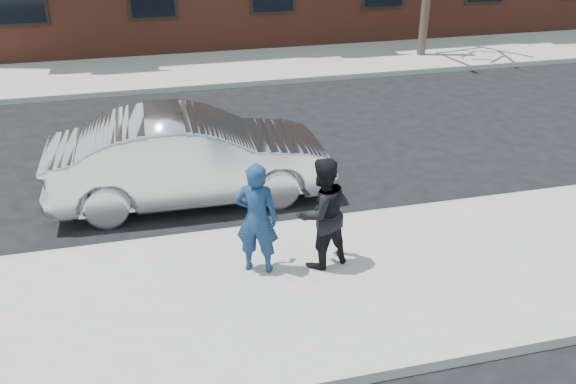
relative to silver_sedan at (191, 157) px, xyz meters
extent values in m
plane|color=black|center=(3.62, -3.07, -0.80)|extent=(100.00, 100.00, 0.00)
cube|color=gray|center=(3.62, -3.32, -0.73)|extent=(50.00, 3.50, 0.15)
cube|color=#999691|center=(3.62, -1.52, -0.73)|extent=(50.00, 0.10, 0.15)
cube|color=gray|center=(3.62, 8.18, -0.73)|extent=(50.00, 3.50, 0.15)
cube|color=#999691|center=(3.62, 6.38, -0.73)|extent=(50.00, 0.10, 0.15)
imported|color=silver|center=(0.00, 0.00, 0.00)|extent=(4.88, 1.74, 1.60)
imported|color=navy|center=(0.62, -2.72, 0.17)|extent=(0.71, 0.60, 1.65)
cube|color=black|center=(0.66, -2.49, 0.65)|extent=(0.11, 0.14, 0.08)
imported|color=black|center=(1.53, -2.79, 0.17)|extent=(0.95, 0.83, 1.65)
cube|color=black|center=(1.33, -2.67, 0.45)|extent=(0.12, 0.15, 0.06)
camera|label=1|loc=(-0.72, -9.85, 4.27)|focal=38.00mm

